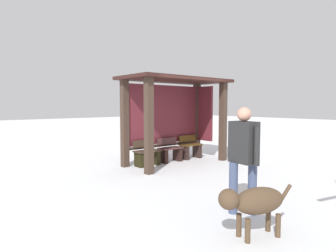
{
  "coord_description": "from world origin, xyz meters",
  "views": [
    {
      "loc": [
        -5.76,
        -6.48,
        1.75
      ],
      "look_at": [
        -0.2,
        0.16,
        1.12
      ],
      "focal_mm": 31.4,
      "sensor_mm": 36.0,
      "label": 1
    }
  ],
  "objects_px": {
    "bench_right_inside": "(191,149)",
    "person_walking": "(243,152)",
    "bench_center_inside": "(170,152)",
    "bus_shelter": "(175,104)",
    "bench_left_inside": "(147,155)",
    "dog": "(254,202)"
  },
  "relations": [
    {
      "from": "dog",
      "to": "bench_left_inside",
      "type": "bearing_deg",
      "value": 70.78
    },
    {
      "from": "bench_left_inside",
      "to": "dog",
      "type": "bearing_deg",
      "value": -109.22
    },
    {
      "from": "bench_left_inside",
      "to": "bench_center_inside",
      "type": "distance_m",
      "value": 0.87
    },
    {
      "from": "bus_shelter",
      "to": "bench_center_inside",
      "type": "height_order",
      "value": "bus_shelter"
    },
    {
      "from": "dog",
      "to": "bench_center_inside",
      "type": "bearing_deg",
      "value": 61.74
    },
    {
      "from": "bus_shelter",
      "to": "bench_right_inside",
      "type": "bearing_deg",
      "value": 7.82
    },
    {
      "from": "bench_left_inside",
      "to": "person_walking",
      "type": "bearing_deg",
      "value": -104.12
    },
    {
      "from": "bus_shelter",
      "to": "person_walking",
      "type": "relative_size",
      "value": 1.94
    },
    {
      "from": "bench_center_inside",
      "to": "person_walking",
      "type": "xyz_separation_m",
      "value": [
        -1.88,
        -4.01,
        0.7
      ]
    },
    {
      "from": "bench_right_inside",
      "to": "person_walking",
      "type": "height_order",
      "value": "person_walking"
    },
    {
      "from": "bus_shelter",
      "to": "bench_center_inside",
      "type": "xyz_separation_m",
      "value": [
        -0.1,
        0.11,
        -1.46
      ]
    },
    {
      "from": "bench_left_inside",
      "to": "bench_right_inside",
      "type": "distance_m",
      "value": 1.74
    },
    {
      "from": "bench_right_inside",
      "to": "dog",
      "type": "bearing_deg",
      "value": -125.98
    },
    {
      "from": "bench_center_inside",
      "to": "dog",
      "type": "relative_size",
      "value": 0.71
    },
    {
      "from": "bench_right_inside",
      "to": "bench_left_inside",
      "type": "bearing_deg",
      "value": 179.98
    },
    {
      "from": "bench_left_inside",
      "to": "bench_right_inside",
      "type": "bearing_deg",
      "value": -0.02
    },
    {
      "from": "bench_right_inside",
      "to": "bus_shelter",
      "type": "bearing_deg",
      "value": -172.18
    },
    {
      "from": "bus_shelter",
      "to": "dog",
      "type": "distance_m",
      "value": 5.35
    },
    {
      "from": "bus_shelter",
      "to": "bench_left_inside",
      "type": "bearing_deg",
      "value": 173.7
    },
    {
      "from": "bench_left_inside",
      "to": "person_walking",
      "type": "distance_m",
      "value": 4.19
    },
    {
      "from": "bench_left_inside",
      "to": "dog",
      "type": "distance_m",
      "value": 4.89
    },
    {
      "from": "bench_center_inside",
      "to": "bench_right_inside",
      "type": "distance_m",
      "value": 0.87
    }
  ]
}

